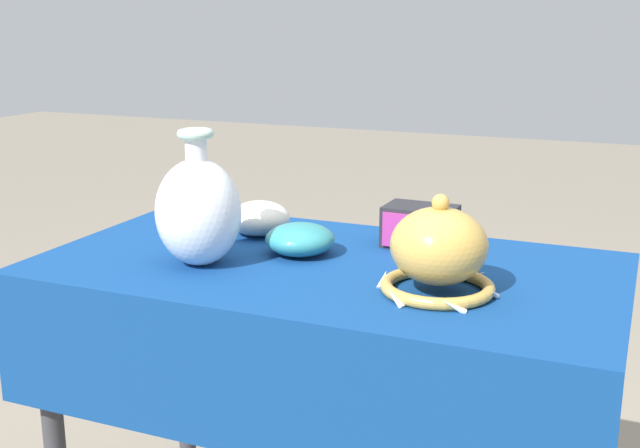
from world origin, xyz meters
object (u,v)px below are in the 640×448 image
at_px(mosaic_tile_box, 420,226).
at_px(bowl_shallow_teal, 300,239).
at_px(vase_dome_bell, 439,253).
at_px(vase_tall_bulbous, 198,210).
at_px(pot_squat_slate, 198,217).
at_px(bowl_shallow_ivory, 259,218).

height_order(mosaic_tile_box, bowl_shallow_teal, mosaic_tile_box).
bearing_deg(vase_dome_bell, mosaic_tile_box, 112.14).
relative_size(mosaic_tile_box, bowl_shallow_teal, 1.06).
xyz_separation_m(vase_tall_bulbous, pot_squat_slate, (-0.14, 0.23, -0.08)).
bearing_deg(bowl_shallow_teal, pot_squat_slate, 163.24).
bearing_deg(vase_dome_bell, vase_tall_bulbous, -177.93).
bearing_deg(mosaic_tile_box, bowl_shallow_ivory, -170.73).
height_order(bowl_shallow_ivory, bowl_shallow_teal, bowl_shallow_ivory).
distance_m(vase_tall_bulbous, mosaic_tile_box, 0.47).
height_order(vase_dome_bell, bowl_shallow_ivory, vase_dome_bell).
distance_m(vase_tall_bulbous, pot_squat_slate, 0.28).
bearing_deg(pot_squat_slate, mosaic_tile_box, 7.10).
bearing_deg(bowl_shallow_ivory, vase_tall_bulbous, -91.66).
bearing_deg(vase_tall_bulbous, bowl_shallow_ivory, 88.34).
bearing_deg(pot_squat_slate, vase_tall_bulbous, -57.93).
height_order(vase_dome_bell, pot_squat_slate, vase_dome_bell).
distance_m(vase_tall_bulbous, bowl_shallow_teal, 0.22).
height_order(vase_tall_bulbous, bowl_shallow_ivory, vase_tall_bulbous).
bearing_deg(bowl_shallow_teal, bowl_shallow_ivory, 144.39).
relative_size(bowl_shallow_ivory, pot_squat_slate, 1.26).
distance_m(mosaic_tile_box, pot_squat_slate, 0.51).
xyz_separation_m(mosaic_tile_box, pot_squat_slate, (-0.50, -0.06, -0.01)).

